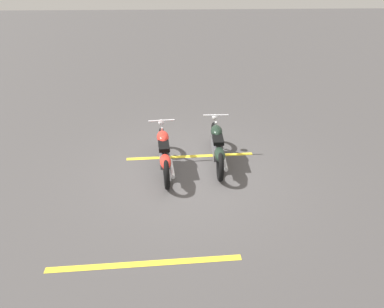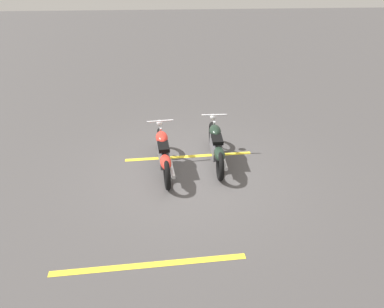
{
  "view_description": "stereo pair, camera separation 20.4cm",
  "coord_description": "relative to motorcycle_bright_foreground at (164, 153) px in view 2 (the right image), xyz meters",
  "views": [
    {
      "loc": [
        6.54,
        -0.28,
        4.3
      ],
      "look_at": [
        0.31,
        0.0,
        0.65
      ],
      "focal_mm": 31.02,
      "sensor_mm": 36.0,
      "label": 1
    },
    {
      "loc": [
        6.53,
        -0.49,
        4.3
      ],
      "look_at": [
        0.31,
        0.0,
        0.65
      ],
      "focal_mm": 31.02,
      "sensor_mm": 36.0,
      "label": 2
    }
  ],
  "objects": [
    {
      "name": "motorcycle_dark_foreground",
      "position": [
        -0.25,
        1.26,
        0.0
      ],
      "size": [
        2.23,
        0.62,
        1.04
      ],
      "rotation": [
        0.0,
        0.0,
        3.12
      ],
      "color": "black",
      "rests_on": "ground"
    },
    {
      "name": "parking_stripe_near",
      "position": [
        -0.58,
        0.63,
        -0.46
      ],
      "size": [
        0.25,
        3.2,
        0.01
      ],
      "primitive_type": "cube",
      "rotation": [
        0.0,
        0.0,
        1.61
      ],
      "color": "yellow",
      "rests_on": "ground"
    },
    {
      "name": "parking_stripe_mid",
      "position": [
        2.84,
        -0.26,
        -0.46
      ],
      "size": [
        0.25,
        3.2,
        0.01
      ],
      "primitive_type": "cube",
      "rotation": [
        0.0,
        0.0,
        1.61
      ],
      "color": "yellow",
      "rests_on": "ground"
    },
    {
      "name": "motorcycle_bright_foreground",
      "position": [
        0.0,
        0.0,
        0.0
      ],
      "size": [
        2.23,
        0.62,
        1.04
      ],
      "rotation": [
        0.0,
        0.0,
        3.23
      ],
      "color": "black",
      "rests_on": "ground"
    },
    {
      "name": "ground_plane",
      "position": [
        0.11,
        0.63,
        -0.46
      ],
      "size": [
        60.0,
        60.0,
        0.0
      ],
      "primitive_type": "plane",
      "color": "#474444"
    }
  ]
}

